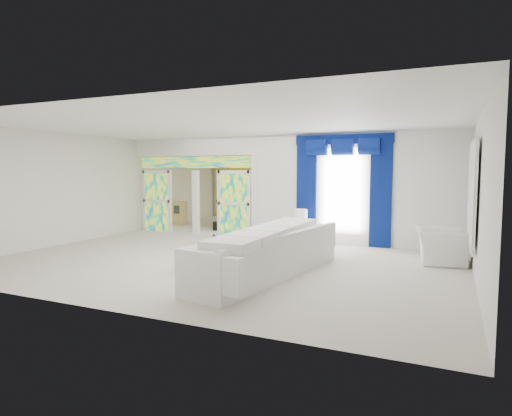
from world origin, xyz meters
The scene contains 22 objects.
floor centered at (0.00, 0.00, 0.00)m, with size 12.00×12.00×0.00m, color #B7AF9E.
dividing_wall centered at (2.15, 1.00, 1.50)m, with size 5.70×0.18×3.00m, color white.
dividing_header centered at (-2.85, 1.00, 2.73)m, with size 4.30×0.18×0.55m, color white.
stained_panel_left centered at (-4.28, 1.00, 1.00)m, with size 0.95×0.04×2.00m, color #994C3F.
stained_panel_right centered at (-1.42, 1.00, 1.00)m, with size 0.95×0.04×2.00m, color #994C3F.
stained_transom centered at (-2.85, 1.00, 2.25)m, with size 4.00×0.05×0.35m, color #994C3F.
window_pane centered at (1.90, 0.90, 1.45)m, with size 1.00×0.02×2.30m, color white.
blue_drape_left centered at (0.90, 0.87, 1.40)m, with size 0.55×0.10×2.80m, color #03144A.
blue_drape_right centered at (2.90, 0.87, 1.40)m, with size 0.55×0.10×2.80m, color #03144A.
blue_pelmet centered at (1.90, 0.87, 2.82)m, with size 2.60×0.12×0.25m, color #03144A.
wall_mirror centered at (4.94, -1.00, 1.55)m, with size 0.04×2.70×1.90m, color white.
gold_curtains centered at (0.00, 5.90, 1.50)m, with size 9.70×0.12×2.90m, color gold.
white_sofa centered at (1.45, -3.14, 0.40)m, with size 0.89×4.17×0.79m, color silver.
coffee_table centered at (0.10, -2.84, 0.19)m, with size 0.56×1.69×0.37m, color gold.
console_table centered at (1.16, 0.49, 0.19)m, with size 1.12×0.35×0.37m, color silver.
table_lamp centered at (0.86, 0.49, 0.66)m, with size 0.36×0.36×0.58m, color white.
armchair centered at (4.38, -0.54, 0.37)m, with size 1.12×0.98×0.73m, color silver.
grand_piano centered at (-2.22, 3.64, 0.52)m, with size 1.57×2.05×1.04m, color black.
piano_bench centered at (-2.22, 2.04, 0.15)m, with size 0.89×0.34×0.30m, color black.
tv_console centered at (-4.66, 2.73, 0.43)m, with size 0.59×0.53×0.85m, color tan.
chandelier centered at (-2.30, 3.40, 2.65)m, with size 0.60×0.60×0.60m, color gold.
decanters centered at (0.12, -2.71, 0.46)m, with size 0.19×1.06×0.25m.
Camera 1 is at (4.56, -10.63, 2.00)m, focal length 30.46 mm.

